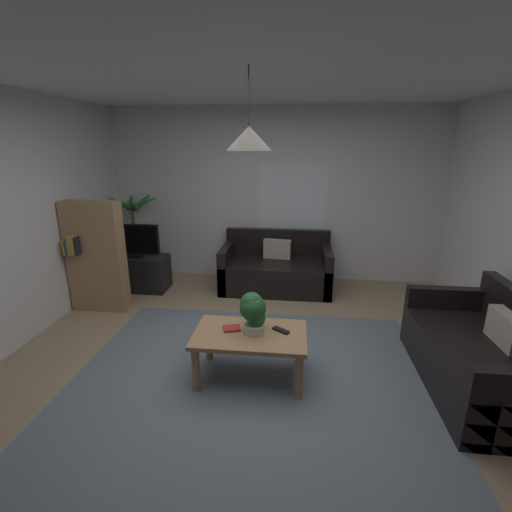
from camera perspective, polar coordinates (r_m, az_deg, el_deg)
name	(u,v)px	position (r m, az deg, el deg)	size (l,w,h in m)	color
floor	(252,373)	(3.59, -0.57, -17.84)	(4.97, 5.22, 0.02)	#9E8466
rug	(250,385)	(3.42, -1.01, -19.55)	(3.23, 2.87, 0.01)	slate
wall_back	(273,196)	(5.63, 2.74, 9.40)	(5.09, 0.06, 2.59)	silver
ceiling	(251,65)	(3.00, -0.74, 27.75)	(4.97, 5.22, 0.02)	white
window_pane	(292,199)	(5.59, 5.71, 8.84)	(1.02, 0.01, 1.05)	white
couch_under_window	(276,270)	(5.36, 3.17, -2.26)	(1.57, 0.85, 0.82)	black
couch_right_side	(482,359)	(3.80, 31.92, -13.53)	(0.85, 1.56, 0.82)	black
coffee_table	(250,340)	(3.33, -0.92, -13.08)	(1.00, 0.60, 0.45)	#A87F56
book_on_table_0	(232,328)	(3.35, -3.80, -11.23)	(0.15, 0.12, 0.02)	#B22D2D
remote_on_table_0	(281,330)	(3.31, 3.93, -11.53)	(0.05, 0.16, 0.02)	black
potted_plant_on_table	(253,310)	(3.21, -0.46, -8.51)	(0.23, 0.23, 0.37)	beige
tv_stand	(137,273)	(5.61, -18.15, -2.50)	(0.90, 0.44, 0.50)	black
tv	(133,240)	(5.45, -18.72, 2.35)	(0.76, 0.16, 0.48)	black
potted_palm_corner	(136,237)	(5.98, -18.32, 2.79)	(0.81, 0.94, 1.41)	#4C4C51
bookshelf_corner	(96,257)	(4.97, -23.82, -0.08)	(0.70, 0.31, 1.40)	#A87F56
pendant_lamp	(249,138)	(2.88, -1.09, 17.97)	(0.35, 0.35, 0.59)	black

